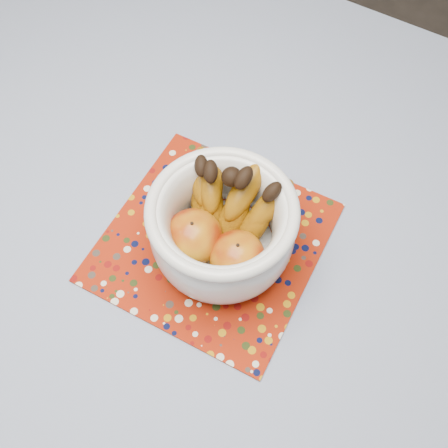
# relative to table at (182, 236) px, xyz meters

# --- Properties ---
(table) EXTENTS (1.20, 1.20, 0.75)m
(table) POSITION_rel_table_xyz_m (0.00, 0.00, 0.00)
(table) COLOR brown
(table) RESTS_ON ground
(tablecloth) EXTENTS (1.32, 1.32, 0.01)m
(tablecloth) POSITION_rel_table_xyz_m (0.00, 0.00, 0.08)
(tablecloth) COLOR slate
(tablecloth) RESTS_ON table
(placemat) EXTENTS (0.36, 0.36, 0.00)m
(placemat) POSITION_rel_table_xyz_m (0.08, -0.02, 0.09)
(placemat) COLOR maroon
(placemat) RESTS_ON tablecloth
(fruit_bowl) EXTENTS (0.25, 0.24, 0.16)m
(fruit_bowl) POSITION_rel_table_xyz_m (0.10, -0.01, 0.17)
(fruit_bowl) COLOR silver
(fruit_bowl) RESTS_ON placemat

